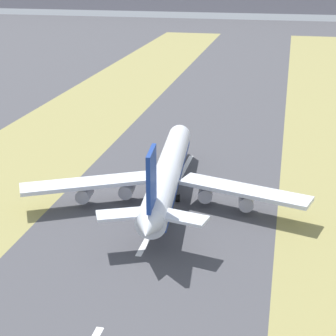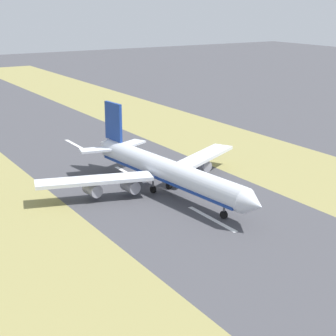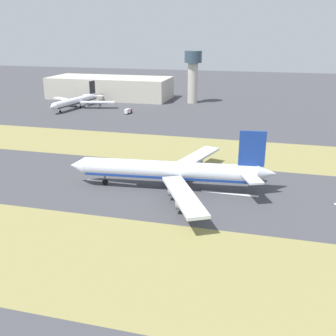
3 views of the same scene
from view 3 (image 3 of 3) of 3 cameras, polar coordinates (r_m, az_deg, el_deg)
The scene contains 10 objects.
ground_plane at distance 127.81m, azimuth 2.40°, elevation -3.09°, with size 800.00×800.00×0.00m, color #424247.
grass_median_west at distance 89.17m, azimuth -3.92°, elevation -13.82°, with size 40.00×600.00×0.01m, color olive.
grass_median_east at distance 169.61m, azimuth 5.62°, elevation 2.54°, with size 40.00×600.00×0.01m, color olive.
centreline_dash_mid at distance 125.84m, azimuth 8.93°, elevation -3.69°, with size 1.20×18.00×0.01m, color silver.
centreline_dash_far at distance 134.96m, azimuth -8.20°, elevation -2.03°, with size 1.20×18.00×0.01m, color silver.
airplane_main_jet at distance 126.08m, azimuth 0.86°, elevation -0.46°, with size 63.84×67.22×20.20m.
terminal_building at distance 307.05m, azimuth -8.40°, elevation 11.46°, with size 36.00×90.89×15.62m, color #BCB7A8.
control_tower at distance 281.62m, azimuth 3.64°, elevation 13.84°, with size 12.00×12.00×35.68m.
airplane_parked_apron at distance 270.95m, azimuth -13.08°, elevation 9.47°, with size 51.87×49.00×15.63m.
service_truck at distance 246.58m, azimuth -5.81°, elevation 8.22°, with size 6.32×3.53×3.10m.
Camera 3 is at (-115.63, -24.37, 48.68)m, focal length 42.00 mm.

